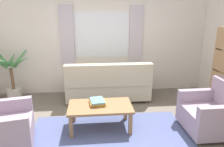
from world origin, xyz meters
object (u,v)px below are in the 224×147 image
(armchair_right, at_px, (212,113))
(book_stack_on_table, at_px, (97,102))
(coffee_table, at_px, (100,108))
(couch, at_px, (108,85))
(potted_plant, at_px, (10,73))

(armchair_right, xyz_separation_m, book_stack_on_table, (-1.94, 0.35, 0.13))
(coffee_table, height_order, book_stack_on_table, book_stack_on_table)
(couch, xyz_separation_m, potted_plant, (-2.21, 0.16, 0.29))
(couch, relative_size, potted_plant, 1.52)
(couch, height_order, potted_plant, potted_plant)
(book_stack_on_table, height_order, potted_plant, potted_plant)
(armchair_right, bearing_deg, couch, -133.69)
(armchair_right, distance_m, book_stack_on_table, 1.98)
(coffee_table, relative_size, book_stack_on_table, 3.26)
(couch, distance_m, book_stack_on_table, 1.24)
(book_stack_on_table, bearing_deg, armchair_right, -10.11)
(armchair_right, relative_size, potted_plant, 0.71)
(coffee_table, bearing_deg, couch, 79.45)
(armchair_right, height_order, coffee_table, armchair_right)
(potted_plant, bearing_deg, couch, -4.25)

